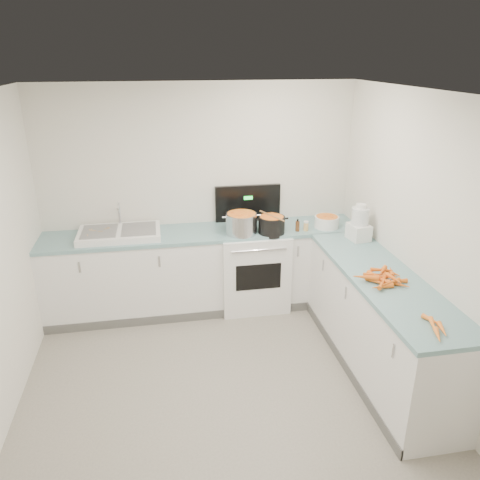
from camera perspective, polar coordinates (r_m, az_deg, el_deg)
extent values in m
cube|color=white|center=(5.36, -4.31, -3.82)|extent=(3.50, 0.60, 0.90)
cube|color=#76A2A7|center=(5.17, -4.46, 0.87)|extent=(3.50, 0.62, 0.04)
cube|color=white|center=(4.55, 16.53, -9.80)|extent=(0.60, 2.20, 0.90)
cube|color=#76A2A7|center=(4.33, 17.19, -4.47)|extent=(0.62, 2.20, 0.04)
cube|color=white|center=(5.41, 1.52, -3.50)|extent=(0.76, 0.65, 0.90)
cube|color=black|center=(5.43, 0.95, 4.53)|extent=(0.76, 0.05, 0.42)
cube|color=white|center=(5.15, -14.47, 0.78)|extent=(0.86, 0.52, 0.07)
cube|color=slate|center=(5.16, -16.77, 1.02)|extent=(0.36, 0.42, 0.01)
cube|color=slate|center=(5.13, -12.23, 1.33)|extent=(0.36, 0.42, 0.01)
cylinder|color=silver|center=(5.31, -14.49, 3.18)|extent=(0.03, 0.03, 0.24)
cylinder|color=silver|center=(5.05, 0.18, 1.91)|extent=(0.44, 0.44, 0.25)
cylinder|color=black|center=(5.09, 3.87, 1.76)|extent=(0.36, 0.36, 0.20)
cylinder|color=#AD7A47|center=(5.05, 3.90, 2.96)|extent=(0.19, 0.38, 0.02)
cylinder|color=white|center=(5.34, 10.51, 2.20)|extent=(0.34, 0.34, 0.13)
cylinder|color=#593319|center=(5.18, 7.02, 1.68)|extent=(0.05, 0.05, 0.11)
cylinder|color=#E5B266|center=(5.21, 8.04, 1.63)|extent=(0.05, 0.05, 0.09)
cube|color=white|center=(5.05, 14.26, 0.96)|extent=(0.22, 0.25, 0.17)
cylinder|color=silver|center=(4.99, 14.44, 2.81)|extent=(0.18, 0.18, 0.18)
cylinder|color=white|center=(4.96, 14.56, 4.01)|extent=(0.10, 0.10, 0.04)
cone|color=orange|center=(4.15, 16.33, -4.87)|extent=(0.16, 0.19, 0.05)
cone|color=orange|center=(4.17, 16.75, -4.72)|extent=(0.16, 0.15, 0.05)
cone|color=orange|center=(4.21, 17.12, -4.54)|extent=(0.14, 0.20, 0.05)
cone|color=orange|center=(4.22, 16.17, -4.36)|extent=(0.09, 0.21, 0.05)
cone|color=orange|center=(4.08, 16.99, -5.46)|extent=(0.19, 0.06, 0.04)
cone|color=orange|center=(4.16, 18.79, -5.15)|extent=(0.16, 0.15, 0.04)
cone|color=orange|center=(4.35, 17.94, -3.77)|extent=(0.13, 0.18, 0.05)
cone|color=orange|center=(4.22, 18.70, -4.76)|extent=(0.16, 0.06, 0.04)
cone|color=orange|center=(4.24, 17.32, -4.34)|extent=(0.21, 0.06, 0.05)
cone|color=orange|center=(4.22, 16.48, -4.40)|extent=(0.12, 0.22, 0.04)
cone|color=orange|center=(4.23, 15.93, -4.08)|extent=(0.17, 0.06, 0.04)
cone|color=orange|center=(4.14, 15.09, -4.40)|extent=(0.22, 0.13, 0.05)
cone|color=orange|center=(4.28, 16.98, -3.61)|extent=(0.15, 0.17, 0.04)
cone|color=orange|center=(4.33, 17.96, -3.71)|extent=(0.09, 0.18, 0.04)
cone|color=orange|center=(4.12, 17.96, -4.92)|extent=(0.19, 0.10, 0.04)
cone|color=orange|center=(4.31, 16.89, -3.51)|extent=(0.20, 0.09, 0.04)
cone|color=orange|center=(4.10, 16.97, -5.06)|extent=(0.17, 0.19, 0.04)
cone|color=orange|center=(4.15, 18.26, -4.49)|extent=(0.08, 0.19, 0.04)
cone|color=orange|center=(3.56, 22.97, -10.61)|extent=(0.10, 0.17, 0.04)
cone|color=orange|center=(3.63, 23.44, -9.95)|extent=(0.08, 0.17, 0.04)
cone|color=orange|center=(3.66, 22.47, -9.58)|extent=(0.10, 0.19, 0.04)
cone|color=orange|center=(3.72, 22.38, -9.05)|extent=(0.10, 0.17, 0.04)
cube|color=tan|center=(5.24, -15.73, 1.48)|extent=(0.03, 0.03, 0.00)
cube|color=tan|center=(5.22, -17.64, 1.20)|extent=(0.02, 0.04, 0.00)
cube|color=tan|center=(5.08, -16.05, 0.77)|extent=(0.04, 0.03, 0.00)
cube|color=tan|center=(5.14, -16.66, 1.03)|extent=(0.05, 0.01, 0.00)
cube|color=tan|center=(5.22, -15.74, 1.39)|extent=(0.03, 0.03, 0.00)
cube|color=tan|center=(5.07, -18.11, 0.57)|extent=(0.02, 0.04, 0.00)
cube|color=tan|center=(5.17, -17.15, 1.02)|extent=(0.03, 0.05, 0.00)
cube|color=tan|center=(5.21, -17.88, 1.11)|extent=(0.01, 0.04, 0.00)
cube|color=tan|center=(5.20, -16.04, 1.33)|extent=(0.04, 0.02, 0.00)
cube|color=tan|center=(5.18, -17.35, 1.09)|extent=(0.04, 0.01, 0.00)
cube|color=tan|center=(5.22, -17.83, 1.16)|extent=(0.02, 0.04, 0.00)
cube|color=tan|center=(5.11, -16.75, 0.85)|extent=(0.02, 0.05, 0.00)
cube|color=tan|center=(5.26, -17.80, 1.31)|extent=(0.03, 0.04, 0.00)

